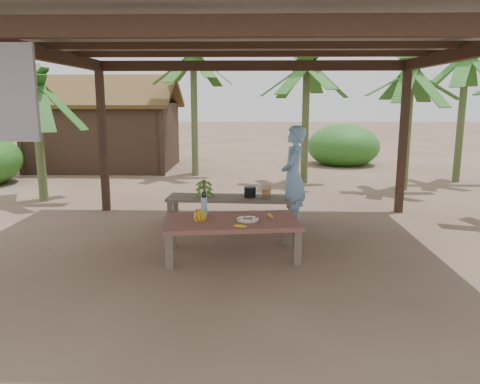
{
  "coord_description": "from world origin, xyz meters",
  "views": [
    {
      "loc": [
        0.02,
        -6.43,
        2.09
      ],
      "look_at": [
        -0.16,
        0.11,
        0.8
      ],
      "focal_mm": 35.0,
      "sensor_mm": 36.0,
      "label": 1
    }
  ],
  "objects_px": {
    "ripe_banana_bunch": "(197,214)",
    "woman": "(293,176)",
    "plate": "(248,220)",
    "cooking_pot": "(250,192)",
    "water_flask": "(204,205)",
    "bench": "(231,200)",
    "work_table": "(231,224)"
  },
  "relations": [
    {
      "from": "plate",
      "to": "ripe_banana_bunch",
      "type": "bearing_deg",
      "value": 176.02
    },
    {
      "from": "work_table",
      "to": "woman",
      "type": "relative_size",
      "value": 1.13
    },
    {
      "from": "bench",
      "to": "ripe_banana_bunch",
      "type": "xyz_separation_m",
      "value": [
        -0.39,
        -1.76,
        0.18
      ]
    },
    {
      "from": "plate",
      "to": "cooking_pot",
      "type": "relative_size",
      "value": 1.44
    },
    {
      "from": "water_flask",
      "to": "bench",
      "type": "bearing_deg",
      "value": 78.13
    },
    {
      "from": "work_table",
      "to": "water_flask",
      "type": "bearing_deg",
      "value": 140.14
    },
    {
      "from": "woman",
      "to": "bench",
      "type": "bearing_deg",
      "value": -83.77
    },
    {
      "from": "bench",
      "to": "water_flask",
      "type": "bearing_deg",
      "value": -98.77
    },
    {
      "from": "bench",
      "to": "water_flask",
      "type": "distance_m",
      "value": 1.55
    },
    {
      "from": "ripe_banana_bunch",
      "to": "plate",
      "type": "xyz_separation_m",
      "value": [
        0.69,
        -0.05,
        -0.06
      ]
    },
    {
      "from": "water_flask",
      "to": "cooking_pot",
      "type": "relative_size",
      "value": 1.63
    },
    {
      "from": "work_table",
      "to": "plate",
      "type": "height_order",
      "value": "plate"
    },
    {
      "from": "bench",
      "to": "water_flask",
      "type": "xyz_separation_m",
      "value": [
        -0.32,
        -1.5,
        0.24
      ]
    },
    {
      "from": "water_flask",
      "to": "work_table",
      "type": "bearing_deg",
      "value": -32.98
    },
    {
      "from": "ripe_banana_bunch",
      "to": "cooking_pot",
      "type": "xyz_separation_m",
      "value": [
        0.71,
        1.74,
        -0.04
      ]
    },
    {
      "from": "ripe_banana_bunch",
      "to": "cooking_pot",
      "type": "relative_size",
      "value": 1.26
    },
    {
      "from": "plate",
      "to": "cooking_pot",
      "type": "bearing_deg",
      "value": 89.41
    },
    {
      "from": "work_table",
      "to": "ripe_banana_bunch",
      "type": "relative_size",
      "value": 7.56
    },
    {
      "from": "ripe_banana_bunch",
      "to": "water_flask",
      "type": "height_order",
      "value": "water_flask"
    },
    {
      "from": "ripe_banana_bunch",
      "to": "woman",
      "type": "bearing_deg",
      "value": 48.48
    },
    {
      "from": "bench",
      "to": "water_flask",
      "type": "height_order",
      "value": "water_flask"
    },
    {
      "from": "plate",
      "to": "woman",
      "type": "xyz_separation_m",
      "value": [
        0.74,
        1.67,
        0.32
      ]
    },
    {
      "from": "work_table",
      "to": "water_flask",
      "type": "relative_size",
      "value": 5.83
    },
    {
      "from": "plate",
      "to": "woman",
      "type": "height_order",
      "value": "woman"
    },
    {
      "from": "ripe_banana_bunch",
      "to": "cooking_pot",
      "type": "bearing_deg",
      "value": 67.77
    },
    {
      "from": "work_table",
      "to": "bench",
      "type": "xyz_separation_m",
      "value": [
        -0.08,
        1.76,
        -0.04
      ]
    },
    {
      "from": "work_table",
      "to": "plate",
      "type": "xyz_separation_m",
      "value": [
        0.22,
        -0.06,
        0.08
      ]
    },
    {
      "from": "work_table",
      "to": "ripe_banana_bunch",
      "type": "bearing_deg",
      "value": 174.26
    },
    {
      "from": "ripe_banana_bunch",
      "to": "woman",
      "type": "height_order",
      "value": "woman"
    },
    {
      "from": "cooking_pot",
      "to": "woman",
      "type": "relative_size",
      "value": 0.12
    },
    {
      "from": "woman",
      "to": "plate",
      "type": "bearing_deg",
      "value": -9.71
    },
    {
      "from": "water_flask",
      "to": "cooking_pot",
      "type": "bearing_deg",
      "value": 66.63
    }
  ]
}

